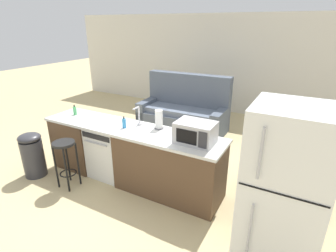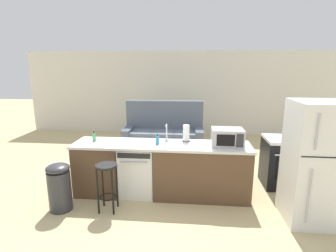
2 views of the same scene
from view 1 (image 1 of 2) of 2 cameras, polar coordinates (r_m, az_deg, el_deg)
name	(u,v)px [view 1 (image 1 of 2)]	position (r m, az deg, el deg)	size (l,w,h in m)	color
ground_plane	(125,177)	(4.42, -9.45, -10.90)	(24.00, 24.00, 0.00)	tan
wall_back	(226,65)	(7.46, 12.48, 12.92)	(10.00, 0.06, 2.60)	silver
kitchen_counter	(135,158)	(4.08, -7.13, -6.86)	(2.94, 0.66, 0.90)	brown
dishwasher	(111,151)	(4.36, -12.40, -5.27)	(0.58, 0.61, 0.84)	white
stove_range	(288,175)	(3.92, 24.65, -9.61)	(0.76, 0.68, 0.90)	black
refrigerator	(283,193)	(2.77, 23.68, -13.17)	(0.72, 0.73, 1.71)	white
microwave	(195,132)	(3.37, 6.00, -1.41)	(0.50, 0.37, 0.28)	#B7B7BC
sink_faucet	(139,117)	(3.96, -6.43, 1.93)	(0.07, 0.18, 0.30)	silver
paper_towel_roll	(159,120)	(3.81, -2.00, 1.41)	(0.14, 0.14, 0.28)	#4C4C51
soap_bottle	(124,123)	(3.91, -9.53, 0.63)	(0.06, 0.06, 0.18)	#338CCC
dish_soap_bottle	(75,111)	(4.69, -19.62, 3.18)	(0.06, 0.06, 0.18)	#4CB266
kettle	(310,137)	(3.81, 28.56, -2.17)	(0.21, 0.17, 0.19)	#B2B2B7
bar_stool	(65,155)	(4.18, -21.46, -5.83)	(0.32, 0.32, 0.74)	black
trash_bin	(33,154)	(4.77, -27.38, -5.48)	(0.35, 0.35, 0.74)	#333338
couch	(184,113)	(6.16, 3.59, 2.95)	(2.01, 0.93, 1.27)	#515B6B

